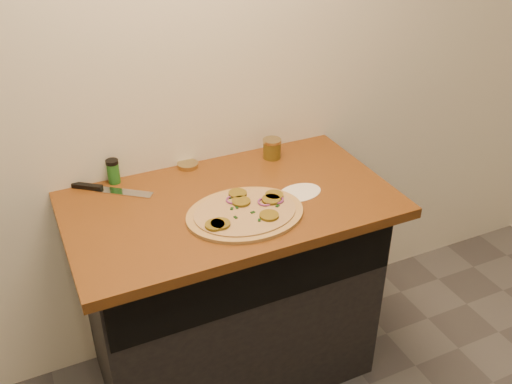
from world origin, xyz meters
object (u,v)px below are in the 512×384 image
chefs_knife (105,189)px  spice_shaker (113,171)px  pizza (246,212)px  salsa_jar (272,149)px

chefs_knife → spice_shaker: bearing=43.0°
spice_shaker → pizza: bearing=-49.0°
pizza → salsa_jar: size_ratio=5.12×
chefs_knife → spice_shaker: 0.08m
spice_shaker → chefs_knife: bearing=-137.0°
chefs_knife → spice_shaker: (0.05, 0.05, 0.04)m
pizza → salsa_jar: 0.45m
pizza → spice_shaker: spice_shaker is taller
salsa_jar → spice_shaker: bearing=173.8°
chefs_knife → spice_shaker: spice_shaker is taller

